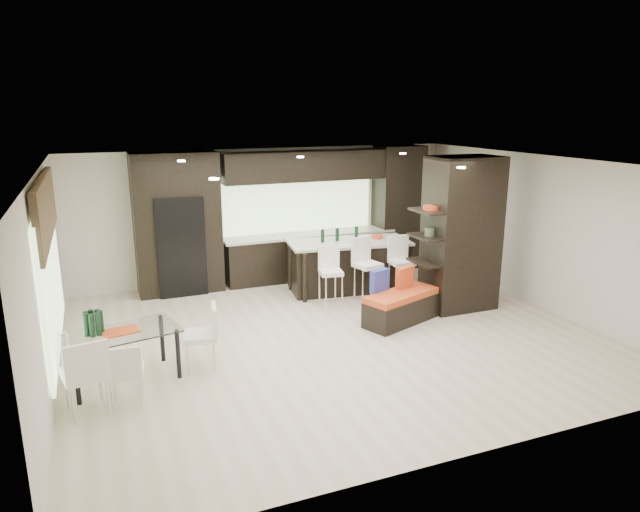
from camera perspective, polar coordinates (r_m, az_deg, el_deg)
name	(u,v)px	position (r m, az deg, el deg)	size (l,w,h in m)	color
ground	(334,335)	(9.14, 1.42, -7.89)	(8.00, 8.00, 0.00)	beige
back_wall	(268,214)	(11.93, -5.22, 4.20)	(8.00, 0.02, 2.70)	beige
left_wall	(47,282)	(8.06, -25.65, -2.31)	(0.02, 7.00, 2.70)	beige
right_wall	(541,232)	(10.89, 21.19, 2.27)	(0.02, 7.00, 2.70)	beige
ceiling	(335,164)	(8.48, 1.53, 9.22)	(8.00, 7.00, 0.02)	white
window_left	(51,277)	(8.25, -25.30, -1.91)	(0.04, 3.20, 1.90)	#B2D199
window_back	(296,203)	(12.04, -2.45, 5.31)	(3.40, 0.04, 1.20)	#B2D199
stone_accent	(45,209)	(8.06, -25.79, 4.26)	(0.08, 3.00, 0.80)	brown
ceiling_spots	(329,163)	(8.71, 0.87, 9.24)	(4.00, 3.00, 0.02)	white
back_cabinetry	(296,215)	(11.77, -2.42, 4.11)	(6.80, 0.68, 2.70)	black
refrigerator	(179,245)	(11.25, -13.91, 1.11)	(0.90, 0.68, 1.90)	black
partition_column	(461,234)	(10.32, 13.96, 2.18)	(1.20, 0.80, 2.70)	black
kitchen_island	(349,265)	(11.23, 2.88, -0.93)	(2.35, 1.01, 0.98)	black
stool_left	(331,283)	(10.26, 1.09, -2.71)	(0.39, 0.39, 0.88)	white
stool_mid	(367,277)	(10.52, 4.75, -2.06)	(0.43, 0.43, 0.97)	white
stool_right	(401,273)	(10.86, 8.14, -1.70)	(0.42, 0.42, 0.94)	white
bench	(401,307)	(9.65, 8.12, -5.09)	(1.38, 0.53, 0.53)	black
floor_vase	(432,271)	(10.64, 11.18, -1.46)	(0.44, 0.44, 1.20)	#46513A
dining_table	(123,357)	(7.99, -19.12, -9.49)	(1.43, 0.80, 0.69)	white
chair_near	(126,376)	(7.35, -18.83, -11.32)	(0.41, 0.41, 0.76)	white
chair_far	(85,379)	(7.29, -22.40, -11.29)	(0.49, 0.49, 0.90)	white
chair_end	(200,340)	(8.05, -11.87, -8.23)	(0.45, 0.45, 0.83)	white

